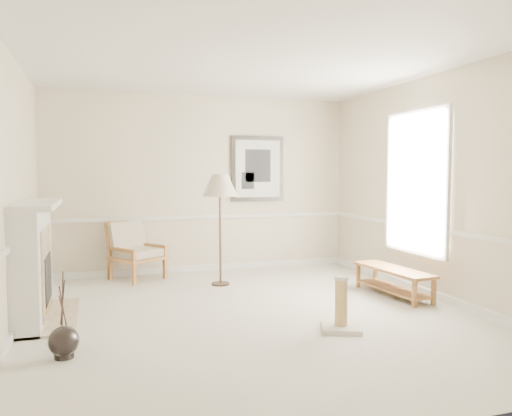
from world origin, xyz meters
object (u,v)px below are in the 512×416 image
at_px(armchair, 133,248).
at_px(bench, 393,277).
at_px(scratching_post, 341,313).
at_px(floor_vase, 64,342).
at_px(floor_lamp, 220,188).

height_order(armchair, bench, armchair).
bearing_deg(scratching_post, bench, 39.29).
bearing_deg(floor_vase, scratching_post, -0.78).
distance_m(armchair, bench, 3.88).
bearing_deg(floor_vase, floor_lamp, 50.06).
bearing_deg(armchair, scratching_post, -93.88).
height_order(floor_lamp, scratching_post, floor_lamp).
distance_m(floor_vase, floor_lamp, 3.37).
bearing_deg(armchair, floor_vase, -137.92).
bearing_deg(bench, floor_vase, -165.26).
bearing_deg(bench, armchair, 145.84).
relative_size(armchair, floor_lamp, 0.59).
distance_m(floor_vase, bench, 4.17).
distance_m(floor_vase, armchair, 3.36).
xyz_separation_m(floor_lamp, scratching_post, (0.69, -2.43, -1.23)).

